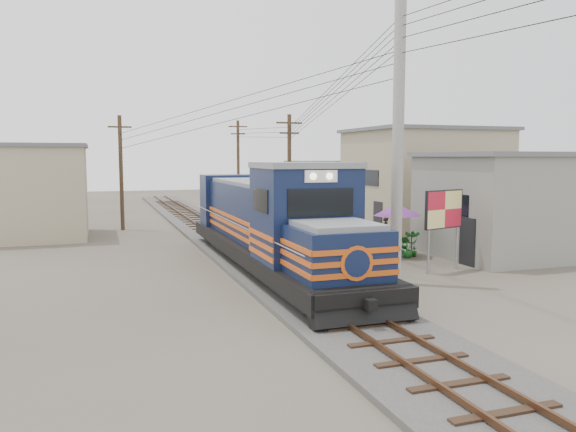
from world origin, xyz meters
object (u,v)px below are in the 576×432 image
object	(u,v)px
locomotive	(270,225)
market_umbrella	(397,210)
vendor	(385,231)
billboard	(444,212)

from	to	relation	value
locomotive	market_umbrella	size ratio (longest dim) A/B	6.35
market_umbrella	vendor	bearing A→B (deg)	71.57
billboard	vendor	xyz separation A→B (m)	(0.92, 6.36, -1.60)
billboard	market_umbrella	world-z (taller)	billboard
locomotive	vendor	bearing A→B (deg)	28.86
locomotive	billboard	xyz separation A→B (m)	(6.35, -2.36, 0.56)
market_umbrella	vendor	world-z (taller)	market_umbrella
billboard	vendor	distance (m)	6.63
billboard	market_umbrella	distance (m)	3.63
billboard	vendor	size ratio (longest dim) A/B	2.10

